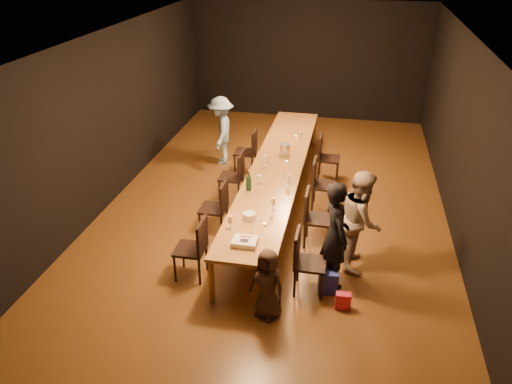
% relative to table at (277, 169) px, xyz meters
% --- Properties ---
extents(ground, '(10.00, 10.00, 0.00)m').
position_rel_table_xyz_m(ground, '(0.00, 0.00, -0.70)').
color(ground, '#482812').
rests_on(ground, ground).
extents(room_shell, '(6.04, 10.04, 3.02)m').
position_rel_table_xyz_m(room_shell, '(0.00, 0.00, 1.38)').
color(room_shell, black).
rests_on(room_shell, ground).
extents(table, '(0.90, 6.00, 0.75)m').
position_rel_table_xyz_m(table, '(0.00, 0.00, 0.00)').
color(table, brown).
rests_on(table, ground).
extents(chair_right_0, '(0.42, 0.42, 0.93)m').
position_rel_table_xyz_m(chair_right_0, '(0.85, -2.40, -0.24)').
color(chair_right_0, black).
rests_on(chair_right_0, ground).
extents(chair_right_1, '(0.42, 0.42, 0.93)m').
position_rel_table_xyz_m(chair_right_1, '(0.85, -1.20, -0.24)').
color(chair_right_1, black).
rests_on(chair_right_1, ground).
extents(chair_right_2, '(0.42, 0.42, 0.93)m').
position_rel_table_xyz_m(chair_right_2, '(0.85, 0.00, -0.24)').
color(chair_right_2, black).
rests_on(chair_right_2, ground).
extents(chair_right_3, '(0.42, 0.42, 0.93)m').
position_rel_table_xyz_m(chair_right_3, '(0.85, 1.20, -0.24)').
color(chair_right_3, black).
rests_on(chair_right_3, ground).
extents(chair_left_0, '(0.42, 0.42, 0.93)m').
position_rel_table_xyz_m(chair_left_0, '(-0.85, -2.40, -0.24)').
color(chair_left_0, black).
rests_on(chair_left_0, ground).
extents(chair_left_1, '(0.42, 0.42, 0.93)m').
position_rel_table_xyz_m(chair_left_1, '(-0.85, -1.20, -0.24)').
color(chair_left_1, black).
rests_on(chair_left_1, ground).
extents(chair_left_2, '(0.42, 0.42, 0.93)m').
position_rel_table_xyz_m(chair_left_2, '(-0.85, 0.00, -0.24)').
color(chair_left_2, black).
rests_on(chair_left_2, ground).
extents(chair_left_3, '(0.42, 0.42, 0.93)m').
position_rel_table_xyz_m(chair_left_3, '(-0.85, 1.20, -0.24)').
color(chair_left_3, black).
rests_on(chair_left_3, ground).
extents(woman_birthday, '(0.57, 0.68, 1.57)m').
position_rel_table_xyz_m(woman_birthday, '(1.15, -2.14, 0.08)').
color(woman_birthday, black).
rests_on(woman_birthday, ground).
extents(woman_tan, '(0.57, 0.74, 1.52)m').
position_rel_table_xyz_m(woman_tan, '(1.49, -1.62, 0.06)').
color(woman_tan, '#BDA68E').
rests_on(woman_tan, ground).
extents(man_blue, '(0.68, 1.01, 1.45)m').
position_rel_table_xyz_m(man_blue, '(-1.46, 1.60, 0.02)').
color(man_blue, '#83A7CB').
rests_on(man_blue, ground).
extents(child, '(0.57, 0.49, 0.99)m').
position_rel_table_xyz_m(child, '(0.37, -3.02, -0.20)').
color(child, '#39271F').
rests_on(child, ground).
extents(gift_bag_red, '(0.21, 0.12, 0.23)m').
position_rel_table_xyz_m(gift_bag_red, '(1.33, -2.69, -0.58)').
color(gift_bag_red, '#E02146').
rests_on(gift_bag_red, ground).
extents(gift_bag_blue, '(0.29, 0.21, 0.33)m').
position_rel_table_xyz_m(gift_bag_blue, '(1.11, -2.38, -0.54)').
color(gift_bag_blue, '#2A3EB8').
rests_on(gift_bag_blue, ground).
extents(birthday_cake, '(0.33, 0.26, 0.08)m').
position_rel_table_xyz_m(birthday_cake, '(-0.02, -2.56, 0.09)').
color(birthday_cake, white).
rests_on(birthday_cake, table).
extents(plate_stack, '(0.25, 0.25, 0.11)m').
position_rel_table_xyz_m(plate_stack, '(-0.09, -1.91, 0.10)').
color(plate_stack, white).
rests_on(plate_stack, table).
extents(champagne_bottle, '(0.11, 0.11, 0.36)m').
position_rel_table_xyz_m(champagne_bottle, '(-0.30, -1.02, 0.23)').
color(champagne_bottle, black).
rests_on(champagne_bottle, table).
extents(ice_bucket, '(0.22, 0.22, 0.22)m').
position_rel_table_xyz_m(ice_bucket, '(0.06, 0.52, 0.16)').
color(ice_bucket, silver).
rests_on(ice_bucket, table).
extents(wineglass_0, '(0.06, 0.06, 0.21)m').
position_rel_table_xyz_m(wineglass_0, '(-0.30, -2.21, 0.15)').
color(wineglass_0, beige).
rests_on(wineglass_0, table).
extents(wineglass_1, '(0.06, 0.06, 0.21)m').
position_rel_table_xyz_m(wineglass_1, '(0.19, -1.59, 0.15)').
color(wineglass_1, beige).
rests_on(wineglass_1, table).
extents(wineglass_2, '(0.06, 0.06, 0.21)m').
position_rel_table_xyz_m(wineglass_2, '(-0.16, -0.86, 0.15)').
color(wineglass_2, silver).
rests_on(wineglass_2, table).
extents(wineglass_3, '(0.06, 0.06, 0.21)m').
position_rel_table_xyz_m(wineglass_3, '(0.30, -0.74, 0.15)').
color(wineglass_3, beige).
rests_on(wineglass_3, table).
extents(wineglass_4, '(0.06, 0.06, 0.21)m').
position_rel_table_xyz_m(wineglass_4, '(-0.21, -0.02, 0.15)').
color(wineglass_4, silver).
rests_on(wineglass_4, table).
extents(wineglass_5, '(0.06, 0.06, 0.21)m').
position_rel_table_xyz_m(wineglass_5, '(0.26, 1.24, 0.15)').
color(wineglass_5, silver).
rests_on(wineglass_5, table).
extents(tealight_near, '(0.05, 0.05, 0.03)m').
position_rel_table_xyz_m(tealight_near, '(0.15, -2.03, 0.06)').
color(tealight_near, '#B2B7B2').
rests_on(tealight_near, table).
extents(tealight_mid, '(0.05, 0.05, 0.03)m').
position_rel_table_xyz_m(tealight_mid, '(0.15, 0.17, 0.06)').
color(tealight_mid, '#B2B7B2').
rests_on(tealight_mid, table).
extents(tealight_far, '(0.05, 0.05, 0.03)m').
position_rel_table_xyz_m(tealight_far, '(0.15, 1.46, 0.06)').
color(tealight_far, '#B2B7B2').
rests_on(tealight_far, table).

